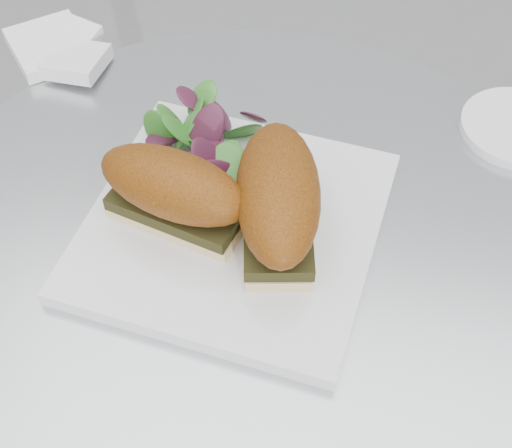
{
  "coord_description": "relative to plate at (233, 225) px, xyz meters",
  "views": [
    {
      "loc": [
        0.08,
        -0.4,
        1.27
      ],
      "look_at": [
        0.01,
        0.01,
        0.77
      ],
      "focal_mm": 50.0,
      "sensor_mm": 36.0,
      "label": 1
    }
  ],
  "objects": [
    {
      "name": "salad",
      "position": [
        -0.04,
        0.08,
        0.03
      ],
      "size": [
        0.11,
        0.11,
        0.05
      ],
      "primitive_type": null,
      "color": "#39842B",
      "rests_on": "plate"
    },
    {
      "name": "sandwich_right",
      "position": [
        0.04,
        -0.0,
        0.05
      ],
      "size": [
        0.11,
        0.18,
        0.08
      ],
      "rotation": [
        0.0,
        0.0,
        -1.38
      ],
      "color": "beige",
      "rests_on": "plate"
    },
    {
      "name": "table",
      "position": [
        0.01,
        -0.02,
        -0.25
      ],
      "size": [
        0.7,
        0.7,
        0.73
      ],
      "color": "#B7BABF",
      "rests_on": "ground"
    },
    {
      "name": "plate",
      "position": [
        0.0,
        0.0,
        0.0
      ],
      "size": [
        0.31,
        0.31,
        0.02
      ],
      "primitive_type": "cube",
      "rotation": [
        0.0,
        0.0,
        -0.14
      ],
      "color": "white",
      "rests_on": "table"
    },
    {
      "name": "sandwich_left",
      "position": [
        -0.05,
        -0.01,
        0.05
      ],
      "size": [
        0.16,
        0.1,
        0.08
      ],
      "rotation": [
        0.0,
        0.0,
        -0.27
      ],
      "color": "beige",
      "rests_on": "plate"
    },
    {
      "name": "napkin",
      "position": [
        -0.25,
        0.22,
        0.0
      ],
      "size": [
        0.15,
        0.15,
        0.02
      ],
      "primitive_type": null,
      "rotation": [
        0.0,
        0.0,
        0.41
      ],
      "color": "white",
      "rests_on": "table"
    }
  ]
}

